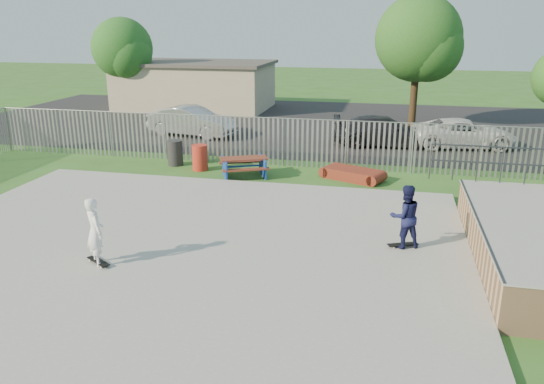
% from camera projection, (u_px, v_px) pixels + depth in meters
% --- Properties ---
extents(ground, '(120.00, 120.00, 0.00)m').
position_uv_depth(ground, '(179.00, 249.00, 14.03)').
color(ground, '#335E20').
rests_on(ground, ground).
extents(concrete_slab, '(15.00, 12.00, 0.15)m').
position_uv_depth(concrete_slab, '(179.00, 246.00, 14.01)').
color(concrete_slab, '#999994').
rests_on(concrete_slab, ground).
extents(fence, '(26.04, 16.02, 2.00)m').
position_uv_depth(fence, '(257.00, 170.00, 17.78)').
color(fence, gray).
rests_on(fence, ground).
extents(picnic_table, '(2.23, 2.07, 0.75)m').
position_uv_depth(picnic_table, '(244.00, 167.00, 20.51)').
color(picnic_table, maroon).
rests_on(picnic_table, ground).
extents(funbox, '(2.26, 1.74, 0.41)m').
position_uv_depth(funbox, '(353.00, 174.00, 20.20)').
color(funbox, maroon).
rests_on(funbox, ground).
extents(trash_bin_red, '(0.62, 0.62, 1.04)m').
position_uv_depth(trash_bin_red, '(200.00, 158.00, 21.38)').
color(trash_bin_red, '#B22A1B').
rests_on(trash_bin_red, ground).
extents(trash_bin_grey, '(0.63, 0.63, 1.06)m').
position_uv_depth(trash_bin_grey, '(175.00, 153.00, 22.13)').
color(trash_bin_grey, '#262629').
rests_on(trash_bin_grey, ground).
extents(parking_lot, '(40.00, 18.00, 0.02)m').
position_uv_depth(parking_lot, '(299.00, 123.00, 31.70)').
color(parking_lot, black).
rests_on(parking_lot, ground).
extents(car_silver, '(4.88, 2.45, 1.54)m').
position_uv_depth(car_silver, '(192.00, 121.00, 27.77)').
color(car_silver, silver).
rests_on(car_silver, parking_lot).
extents(car_dark, '(5.04, 2.49, 1.41)m').
position_uv_depth(car_dark, '(384.00, 131.00, 25.52)').
color(car_dark, black).
rests_on(car_dark, parking_lot).
extents(car_white, '(5.13, 2.93, 1.35)m').
position_uv_depth(car_white, '(464.00, 133.00, 25.21)').
color(car_white, silver).
rests_on(car_white, parking_lot).
extents(building, '(10.40, 6.40, 3.20)m').
position_uv_depth(building, '(195.00, 85.00, 36.58)').
color(building, '#B6AB8C').
rests_on(building, ground).
extents(tree_left, '(3.96, 3.96, 6.10)m').
position_uv_depth(tree_left, '(122.00, 48.00, 34.72)').
color(tree_left, '#3B2917').
rests_on(tree_left, ground).
extents(tree_mid, '(4.70, 4.70, 7.25)m').
position_uv_depth(tree_mid, '(418.00, 39.00, 28.91)').
color(tree_mid, '#3B2B17').
rests_on(tree_mid, ground).
extents(skateboard_a, '(0.81, 0.50, 0.08)m').
position_uv_depth(skateboard_a, '(403.00, 245.00, 13.78)').
color(skateboard_a, black).
rests_on(skateboard_a, concrete_slab).
extents(skateboard_b, '(0.78, 0.59, 0.08)m').
position_uv_depth(skateboard_b, '(99.00, 262.00, 12.81)').
color(skateboard_b, black).
rests_on(skateboard_b, concrete_slab).
extents(skater_navy, '(1.00, 0.90, 1.67)m').
position_uv_depth(skater_navy, '(405.00, 216.00, 13.54)').
color(skater_navy, '#151843').
rests_on(skater_navy, concrete_slab).
extents(skater_white, '(0.72, 0.71, 1.67)m').
position_uv_depth(skater_white, '(95.00, 231.00, 12.57)').
color(skater_white, white).
rests_on(skater_white, concrete_slab).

